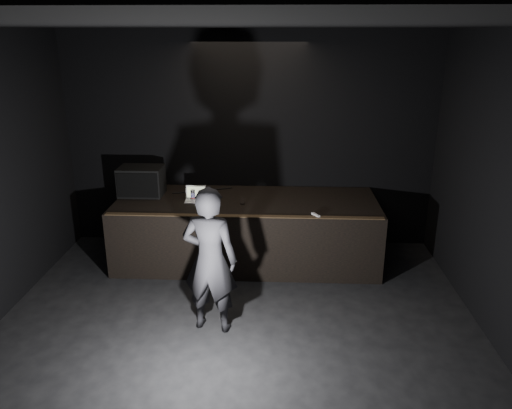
{
  "coord_description": "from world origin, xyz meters",
  "views": [
    {
      "loc": [
        0.48,
        -4.5,
        3.45
      ],
      "look_at": [
        0.16,
        2.3,
        1.08
      ],
      "focal_mm": 35.0,
      "sensor_mm": 36.0,
      "label": 1
    }
  ],
  "objects_px": {
    "stage_riser": "(247,230)",
    "beer_can": "(193,195)",
    "person": "(210,260)",
    "laptop": "(196,197)",
    "stage_monitor": "(141,181)"
  },
  "relations": [
    {
      "from": "stage_monitor",
      "to": "person",
      "type": "distance_m",
      "value": 2.55
    },
    {
      "from": "laptop",
      "to": "stage_riser",
      "type": "bearing_deg",
      "value": 0.66
    },
    {
      "from": "stage_monitor",
      "to": "beer_can",
      "type": "xyz_separation_m",
      "value": [
        0.85,
        -0.25,
        -0.14
      ]
    },
    {
      "from": "laptop",
      "to": "person",
      "type": "xyz_separation_m",
      "value": [
        0.47,
        -1.89,
        -0.15
      ]
    },
    {
      "from": "stage_riser",
      "to": "person",
      "type": "height_order",
      "value": "person"
    },
    {
      "from": "person",
      "to": "stage_monitor",
      "type": "bearing_deg",
      "value": -47.28
    },
    {
      "from": "beer_can",
      "to": "laptop",
      "type": "bearing_deg",
      "value": 14.01
    },
    {
      "from": "beer_can",
      "to": "person",
      "type": "bearing_deg",
      "value": -74.83
    },
    {
      "from": "laptop",
      "to": "beer_can",
      "type": "distance_m",
      "value": 0.05
    },
    {
      "from": "stage_monitor",
      "to": "laptop",
      "type": "distance_m",
      "value": 0.94
    },
    {
      "from": "laptop",
      "to": "person",
      "type": "bearing_deg",
      "value": -78.73
    },
    {
      "from": "person",
      "to": "beer_can",
      "type": "bearing_deg",
      "value": -64.68
    },
    {
      "from": "beer_can",
      "to": "person",
      "type": "height_order",
      "value": "person"
    },
    {
      "from": "stage_riser",
      "to": "beer_can",
      "type": "height_order",
      "value": "beer_can"
    },
    {
      "from": "stage_monitor",
      "to": "beer_can",
      "type": "height_order",
      "value": "stage_monitor"
    }
  ]
}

